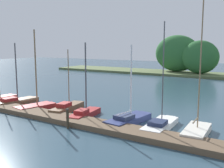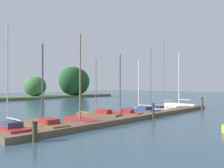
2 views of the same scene
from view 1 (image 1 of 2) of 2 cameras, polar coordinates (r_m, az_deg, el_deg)
The scene contains 9 objects.
dock_pier at distance 18.51m, azimuth -7.97°, elevation -7.87°, with size 24.29×1.80×0.35m.
sailboat_1 at distance 25.50m, azimuth -20.10°, elevation -3.47°, with size 1.58×4.54×5.54m.
sailboat_2 at distance 23.12m, azimuth -16.07°, elevation -4.44°, with size 2.02×3.61×6.61m.
sailboat_3 at distance 21.89m, azimuth -9.49°, elevation -4.98°, with size 1.67×4.21×5.00m.
sailboat_4 at distance 19.93m, azimuth -5.82°, elevation -6.18°, with size 1.50×3.81×5.53m.
sailboat_5 at distance 18.46m, azimuth 3.74°, elevation -7.47°, with size 1.84×4.29×5.37m.
sailboat_6 at distance 17.56m, azimuth 10.51°, elevation -8.49°, with size 1.46×4.18×6.81m.
sailboat_7 at distance 16.76m, azimuth 17.91°, elevation -9.44°, with size 1.44×3.36×8.03m.
mooring_piling_1 at distance 17.31m, azimuth -9.58°, elevation -7.40°, with size 0.20×0.20×1.30m.
Camera 1 is at (11.54, -4.11, 5.33)m, focal length 42.24 mm.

